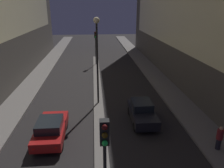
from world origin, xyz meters
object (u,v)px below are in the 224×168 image
(traffic_light_near, at_px, (105,154))
(car_right_lane, at_px, (142,112))
(pedestrian_on_right_sidewalk, at_px, (219,138))
(traffic_light_mid, at_px, (95,41))
(street_lamp, at_px, (97,47))
(car_left_lane, at_px, (51,129))

(traffic_light_near, height_order, car_right_lane, traffic_light_near)
(traffic_light_near, distance_m, pedestrian_on_right_sidewalk, 8.79)
(traffic_light_mid, height_order, pedestrian_on_right_sidewalk, traffic_light_mid)
(street_lamp, bearing_deg, traffic_light_mid, 90.00)
(traffic_light_mid, distance_m, car_left_lane, 19.75)
(car_left_lane, bearing_deg, traffic_light_near, -64.02)
(car_right_lane, xyz_separation_m, pedestrian_on_right_sidewalk, (3.83, -4.05, 0.18))
(traffic_light_near, bearing_deg, traffic_light_mid, 90.00)
(car_right_lane, bearing_deg, traffic_light_near, -111.05)
(traffic_light_mid, height_order, car_right_lane, traffic_light_mid)
(car_left_lane, bearing_deg, car_right_lane, 15.27)
(traffic_light_near, relative_size, traffic_light_mid, 1.00)
(car_right_lane, bearing_deg, pedestrian_on_right_sidewalk, -46.54)
(traffic_light_near, distance_m, traffic_light_mid, 25.97)
(traffic_light_near, bearing_deg, pedestrian_on_right_sidewalk, 32.04)
(street_lamp, relative_size, car_left_lane, 1.76)
(traffic_light_near, relative_size, pedestrian_on_right_sidewalk, 3.13)
(car_right_lane, bearing_deg, street_lamp, 132.92)
(car_left_lane, bearing_deg, street_lamp, 58.33)
(traffic_light_mid, bearing_deg, street_lamp, -90.00)
(traffic_light_mid, xyz_separation_m, pedestrian_on_right_sidewalk, (7.10, -21.53, -2.68))
(traffic_light_mid, relative_size, street_lamp, 0.65)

